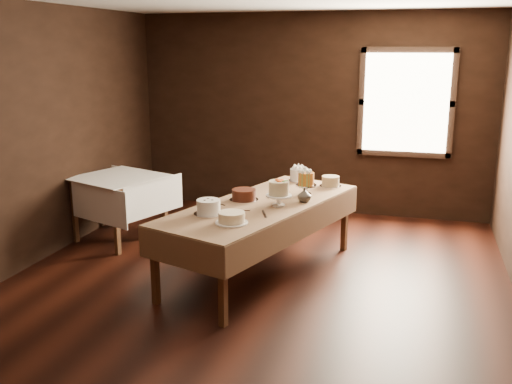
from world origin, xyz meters
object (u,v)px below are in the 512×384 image
object	(u,v)px
cake_meringue	(298,175)
flower_vase	(304,195)
display_table	(261,209)
cake_swirl	(209,208)
cake_caramel	(306,185)
cake_chocolate	(244,195)
cake_server_a	(243,210)
cake_server_b	(265,216)
side_table	(118,184)
cake_flowers	(279,195)
cake_cream	(232,218)
cake_server_c	(271,195)
cake_server_e	(220,204)
cake_speckled	(330,182)

from	to	relation	value
cake_meringue	flower_vase	xyz separation A→B (m)	(0.26, -0.92, 0.00)
display_table	flower_vase	bearing A→B (deg)	22.04
cake_swirl	cake_caramel	bearing A→B (deg)	52.81
display_table	cake_chocolate	distance (m)	0.24
cake_swirl	cake_server_a	size ratio (longest dim) A/B	1.30
display_table	cake_server_b	xyz separation A→B (m)	(0.16, -0.43, 0.06)
side_table	cake_server_a	size ratio (longest dim) A/B	5.07
cake_flowers	cake_cream	bearing A→B (deg)	-111.50
side_table	flower_vase	world-z (taller)	flower_vase
cake_flowers	cake_server_c	distance (m)	0.46
cake_chocolate	cake_server_b	world-z (taller)	cake_chocolate
cake_chocolate	cake_server_e	bearing A→B (deg)	-130.49
cake_meringue	cake_speckled	distance (m)	0.45
cake_cream	flower_vase	size ratio (longest dim) A/B	2.32
cake_server_a	cake_server_e	distance (m)	0.33
cake_server_c	cake_server_e	xyz separation A→B (m)	(-0.41, -0.52, 0.00)
cake_caramel	cake_server_a	distance (m)	0.92
cake_server_e	cake_chocolate	bearing A→B (deg)	75.00
display_table	cake_swirl	world-z (taller)	cake_swirl
cake_speckled	cake_server_b	world-z (taller)	cake_speckled
cake_speckled	cake_caramel	world-z (taller)	cake_caramel
cake_meringue	cake_swirl	xyz separation A→B (m)	(-0.53, -1.62, -0.00)
display_table	flower_vase	size ratio (longest dim) A/B	18.16
side_table	cake_caramel	bearing A→B (deg)	-3.40
cake_cream	cake_server_c	xyz separation A→B (m)	(0.09, 1.10, -0.05)
cake_chocolate	cake_cream	xyz separation A→B (m)	(0.13, -0.80, -0.01)
cake_caramel	flower_vase	size ratio (longest dim) A/B	1.77
cake_server_a	cake_server_c	world-z (taller)	same
display_table	cake_server_c	distance (m)	0.37
cake_flowers	cake_server_c	bearing A→B (deg)	113.66
cake_cream	cake_server_a	size ratio (longest dim) A/B	1.43
side_table	cake_chocolate	distance (m)	1.85
side_table	cake_cream	bearing A→B (deg)	-35.24
cake_cream	cake_server_a	distance (m)	0.42
cake_chocolate	cake_server_b	size ratio (longest dim) A/B	1.45
cake_swirl	cake_cream	size ratio (longest dim) A/B	0.91
display_table	cake_meringue	xyz separation A→B (m)	(0.16, 1.09, 0.13)
cake_meringue	side_table	bearing A→B (deg)	-167.01
cake_speckled	cake_cream	xyz separation A→B (m)	(-0.64, -1.66, -0.01)
cake_caramel	cake_server_e	xyz separation A→B (m)	(-0.77, -0.62, -0.11)
cake_flowers	cake_server_a	world-z (taller)	cake_flowers
cake_server_e	cake_server_a	bearing A→B (deg)	-2.98
cake_chocolate	cake_swirl	size ratio (longest dim) A/B	1.12
cake_meringue	cake_caramel	bearing A→B (deg)	-70.96
flower_vase	cake_server_c	bearing A→B (deg)	153.99
side_table	cake_meringue	world-z (taller)	cake_meringue
side_table	cake_server_a	xyz separation A→B (m)	(1.87, -0.92, 0.07)
cake_caramel	cake_server_a	bearing A→B (deg)	-121.52
cake_cream	cake_server_b	xyz separation A→B (m)	(0.23, 0.31, -0.05)
cake_caramel	cake_flowers	distance (m)	0.54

